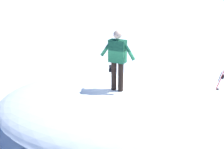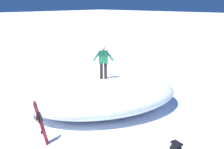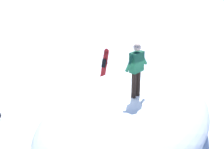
# 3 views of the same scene
# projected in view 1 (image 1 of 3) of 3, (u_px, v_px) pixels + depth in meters

# --- Properties ---
(ground) EXTENTS (240.00, 240.00, 0.00)m
(ground) POSITION_uv_depth(u_px,v_px,m) (125.00, 124.00, 7.92)
(ground) COLOR white
(snow_mound) EXTENTS (7.59, 8.68, 1.41)m
(snow_mound) POSITION_uv_depth(u_px,v_px,m) (122.00, 109.00, 7.31)
(snow_mound) COLOR white
(snow_mound) RESTS_ON ground
(snowboarder_standing) EXTENTS (0.75, 0.75, 1.60)m
(snowboarder_standing) POSITION_uv_depth(u_px,v_px,m) (117.00, 57.00, 6.55)
(snowboarder_standing) COLOR black
(snowboarder_standing) RESTS_ON snow_mound
(snowboard_primary_upright) EXTENTS (0.48, 0.47, 1.66)m
(snowboard_primary_upright) POSITION_uv_depth(u_px,v_px,m) (220.00, 81.00, 8.91)
(snowboard_primary_upright) COLOR red
(snowboard_primary_upright) RESTS_ON ground
(backpack_near) EXTENTS (0.69, 0.38, 0.43)m
(backpack_near) POSITION_uv_depth(u_px,v_px,m) (112.00, 70.00, 11.87)
(backpack_near) COLOR black
(backpack_near) RESTS_ON ground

